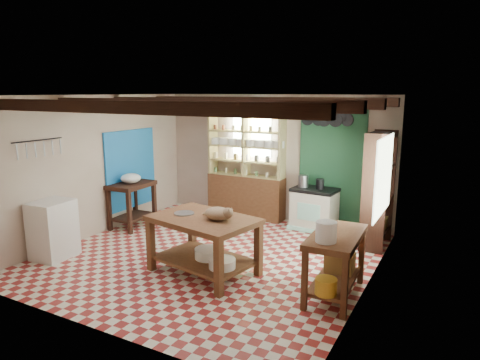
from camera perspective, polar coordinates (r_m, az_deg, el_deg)
The scene contains 30 objects.
floor at distance 7.17m, azimuth -3.91°, elevation -10.14°, with size 5.00×5.00×0.02m, color maroon.
ceiling at distance 6.66m, azimuth -4.23°, elevation 11.21°, with size 5.00×5.00×0.02m, color #3F3F44.
wall_back at distance 8.97m, azimuth 4.49°, elevation 2.99°, with size 5.00×0.04×2.60m, color #C2AD9C.
wall_front at distance 4.93m, azimuth -19.82°, elevation -4.96°, with size 5.00×0.04×2.60m, color #C2AD9C.
wall_left at distance 8.38m, azimuth -18.69°, elevation 1.78°, with size 0.04×5.00×2.60m, color #C2AD9C.
wall_right at distance 5.88m, azimuth 17.04°, elevation -2.14°, with size 0.04×5.00×2.60m, color #C2AD9C.
ceiling_beams at distance 6.66m, azimuth -4.21°, elevation 10.18°, with size 5.00×3.80×0.15m, color black.
blue_wall_patch at distance 9.02m, azimuth -14.33°, elevation 1.42°, with size 0.04×1.40×1.60m, color blue.
green_wall_patch at distance 8.53m, azimuth 12.11°, elevation 1.97°, with size 1.30×0.04×2.30m, color #1F4F30.
window_back at distance 9.11m, azimuth 1.59°, elevation 5.69°, with size 0.90×0.02×0.80m, color white.
window_right at distance 6.82m, azimuth 18.60°, elevation 0.50°, with size 0.02×1.30×1.20m, color white.
utensil_rail at distance 7.51m, azimuth -25.28°, elevation 3.90°, with size 0.06×0.90×0.28m, color black.
pot_rack at distance 8.03m, azimuth 11.54°, elevation 8.08°, with size 0.86×0.12×0.36m, color black.
shelving_unit at distance 9.07m, azimuth 0.81°, elevation 1.84°, with size 1.70×0.34×2.20m, color tan.
tall_rack at distance 7.71m, azimuth 17.98°, elevation -1.27°, with size 0.40×0.86×2.00m, color black.
work_table at distance 6.41m, azimuth -4.85°, elevation -8.65°, with size 1.51×1.01×0.86m, color brown.
stove at distance 8.47m, azimuth 9.87°, elevation -3.82°, with size 0.84×0.57×0.82m, color beige.
prep_table at distance 8.76m, azimuth -14.17°, elevation -3.26°, with size 0.61×0.88×0.89m, color black.
white_cabinet at distance 7.58m, azimuth -23.67°, elevation -6.06°, with size 0.52×0.63×0.94m, color white.
right_counter at distance 5.83m, azimuth 12.56°, elevation -11.02°, with size 0.60×1.20×0.86m, color brown.
cat at distance 6.12m, azimuth -2.92°, elevation -4.49°, with size 0.41×0.31×0.18m, color #9C795B.
steel_tray at distance 6.48m, azimuth -7.46°, elevation -4.42°, with size 0.30×0.30×0.02m, color #94959B.
basin_large at distance 6.46m, azimuth -4.19°, elevation -9.70°, with size 0.42×0.42×0.15m, color white.
basin_small at distance 6.11m, azimuth -2.39°, elevation -11.04°, with size 0.38×0.38×0.13m, color white.
kettle_left at distance 8.44m, azimuth 8.43°, elevation -0.15°, with size 0.20×0.20×0.23m, color #94959B.
kettle_right at distance 8.32m, azimuth 10.63°, elevation -0.52°, with size 0.16×0.16×0.20m, color black.
enamel_bowl at distance 8.63m, azimuth -14.35°, elevation 0.23°, with size 0.39×0.39×0.19m, color white.
white_bucket at distance 5.33m, azimuth 11.42°, elevation -6.78°, with size 0.26×0.26×0.26m, color white.
wicker_basket at distance 6.13m, azimuth 13.19°, elevation -10.62°, with size 0.37×0.30×0.26m, color olive.
yellow_tub at distance 5.47m, azimuth 11.38°, elevation -13.72°, with size 0.27×0.27×0.20m, color gold.
Camera 1 is at (3.57, -5.62, 2.65)m, focal length 32.00 mm.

